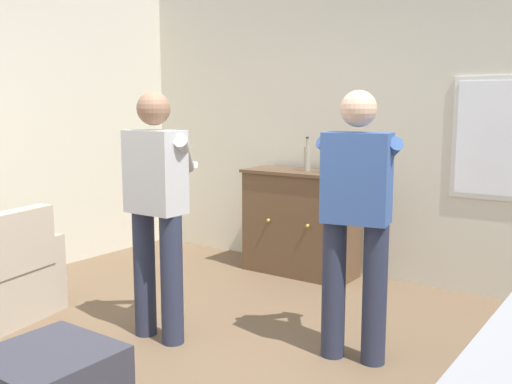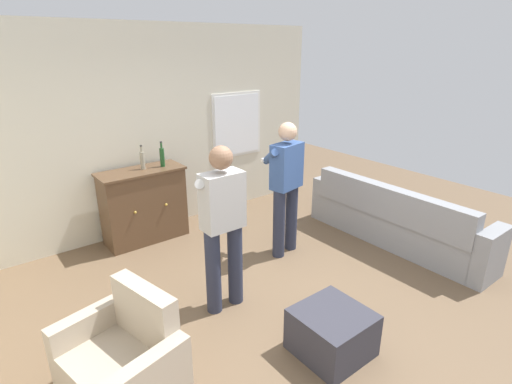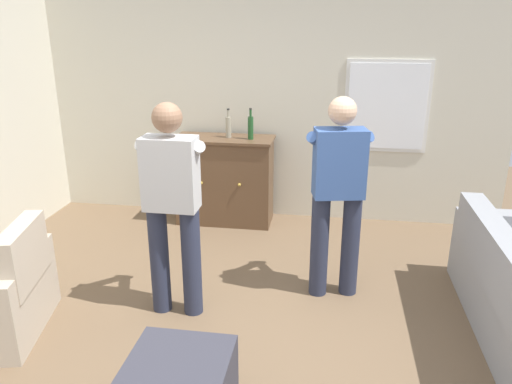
{
  "view_description": "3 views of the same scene",
  "coord_description": "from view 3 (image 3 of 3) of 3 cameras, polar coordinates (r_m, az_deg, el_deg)",
  "views": [
    {
      "loc": [
        2.23,
        -2.28,
        1.58
      ],
      "look_at": [
        0.03,
        0.82,
        1.01
      ],
      "focal_mm": 40.0,
      "sensor_mm": 36.0,
      "label": 1
    },
    {
      "loc": [
        -2.35,
        -2.52,
        2.52
      ],
      "look_at": [
        0.09,
        0.61,
        1.05
      ],
      "focal_mm": 28.0,
      "sensor_mm": 36.0,
      "label": 2
    },
    {
      "loc": [
        0.68,
        -2.97,
        2.23
      ],
      "look_at": [
        0.08,
        0.87,
        0.88
      ],
      "focal_mm": 35.0,
      "sensor_mm": 36.0,
      "label": 3
    }
  ],
  "objects": [
    {
      "name": "sideboard_cabinet",
      "position": [
        5.68,
        -3.59,
        1.37
      ],
      "size": [
        1.1,
        0.49,
        0.99
      ],
      "color": "brown",
      "rests_on": "ground"
    },
    {
      "name": "ground",
      "position": [
        3.78,
        -3.39,
        -17.03
      ],
      "size": [
        10.4,
        10.4,
        0.0
      ],
      "primitive_type": "plane",
      "color": "brown"
    },
    {
      "name": "bottle_liquor_amber",
      "position": [
        5.53,
        -3.17,
        7.51
      ],
      "size": [
        0.06,
        0.06,
        0.32
      ],
      "color": "gray",
      "rests_on": "sideboard_cabinet"
    },
    {
      "name": "bottle_wine_green",
      "position": [
        5.43,
        -0.62,
        7.44
      ],
      "size": [
        0.06,
        0.06,
        0.34
      ],
      "color": "#1E4C23",
      "rests_on": "sideboard_cabinet"
    },
    {
      "name": "person_standing_right",
      "position": [
        4.06,
        9.33,
        0.35
      ],
      "size": [
        0.55,
        0.51,
        1.68
      ],
      "color": "#282D42",
      "rests_on": "ground"
    },
    {
      "name": "wall_back_with_window",
      "position": [
        5.73,
        2.29,
        10.83
      ],
      "size": [
        5.2,
        0.15,
        2.8
      ],
      "color": "beige",
      "rests_on": "ground"
    },
    {
      "name": "person_standing_left",
      "position": [
        3.8,
        -9.53,
        -1.01
      ],
      "size": [
        0.56,
        0.47,
        1.68
      ],
      "color": "#282D42",
      "rests_on": "ground"
    }
  ]
}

